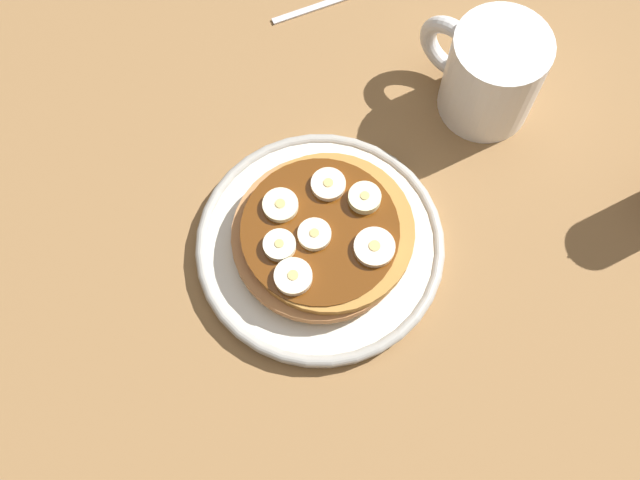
# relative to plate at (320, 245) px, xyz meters

# --- Properties ---
(ground_plane) EXTENTS (1.40, 1.40, 0.03)m
(ground_plane) POSITION_rel_plate_xyz_m (0.00, 0.00, -0.02)
(ground_plane) COLOR olive
(plate) EXTENTS (0.23, 0.23, 0.02)m
(plate) POSITION_rel_plate_xyz_m (0.00, 0.00, 0.00)
(plate) COLOR silver
(plate) RESTS_ON ground_plane
(pancake_stack) EXTENTS (0.16, 0.16, 0.03)m
(pancake_stack) POSITION_rel_plate_xyz_m (-0.00, -0.00, 0.02)
(pancake_stack) COLOR #BC8632
(pancake_stack) RESTS_ON plate
(banana_slice_0) EXTENTS (0.03, 0.03, 0.01)m
(banana_slice_0) POSITION_rel_plate_xyz_m (-0.00, 0.01, 0.04)
(banana_slice_0) COLOR #F3E7C0
(banana_slice_0) RESTS_ON pancake_stack
(banana_slice_1) EXTENTS (0.03, 0.03, 0.01)m
(banana_slice_1) POSITION_rel_plate_xyz_m (0.02, 0.03, 0.04)
(banana_slice_1) COLOR #EBE6C4
(banana_slice_1) RESTS_ON pancake_stack
(banana_slice_2) EXTENTS (0.03, 0.03, 0.01)m
(banana_slice_2) POSITION_rel_plate_xyz_m (0.02, -0.04, 0.04)
(banana_slice_2) COLOR #FAE2BC
(banana_slice_2) RESTS_ON pancake_stack
(banana_slice_3) EXTENTS (0.03, 0.03, 0.01)m
(banana_slice_3) POSITION_rel_plate_xyz_m (0.04, 0.01, 0.04)
(banana_slice_3) COLOR beige
(banana_slice_3) RESTS_ON pancake_stack
(banana_slice_4) EXTENTS (0.04, 0.04, 0.01)m
(banana_slice_4) POSITION_rel_plate_xyz_m (-0.05, -0.02, 0.04)
(banana_slice_4) COLOR #FEE6C0
(banana_slice_4) RESTS_ON pancake_stack
(banana_slice_5) EXTENTS (0.03, 0.03, 0.01)m
(banana_slice_5) POSITION_rel_plate_xyz_m (-0.01, 0.05, 0.04)
(banana_slice_5) COLOR #F3E1BD
(banana_slice_5) RESTS_ON pancake_stack
(banana_slice_6) EXTENTS (0.03, 0.03, 0.01)m
(banana_slice_6) POSITION_rel_plate_xyz_m (-0.01, -0.05, 0.04)
(banana_slice_6) COLOR #F2F1B6
(banana_slice_6) RESTS_ON pancake_stack
(coffee_mug) EXTENTS (0.13, 0.09, 0.10)m
(coffee_mug) POSITION_rel_plate_xyz_m (-0.02, -0.22, 0.04)
(coffee_mug) COLOR white
(coffee_mug) RESTS_ON ground_plane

